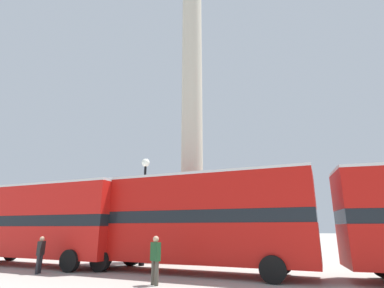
{
  "coord_description": "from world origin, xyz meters",
  "views": [
    {
      "loc": [
        6.07,
        -19.4,
        1.99
      ],
      "look_at": [
        0.0,
        0.0,
        7.68
      ],
      "focal_mm": 28.0,
      "sensor_mm": 36.0,
      "label": 1
    }
  ],
  "objects_px": {
    "monument_column": "(192,135)",
    "street_lamp": "(144,198)",
    "bus_a": "(41,220)",
    "bus_c": "(189,218)",
    "pedestrian_by_plinth": "(40,253)",
    "pedestrian_near_lamp": "(155,257)"
  },
  "relations": [
    {
      "from": "bus_c",
      "to": "pedestrian_by_plinth",
      "type": "distance_m",
      "value": 6.92
    },
    {
      "from": "monument_column",
      "to": "bus_a",
      "type": "bearing_deg",
      "value": -143.61
    },
    {
      "from": "bus_a",
      "to": "bus_c",
      "type": "height_order",
      "value": "bus_c"
    },
    {
      "from": "bus_a",
      "to": "street_lamp",
      "type": "bearing_deg",
      "value": 22.24
    },
    {
      "from": "bus_c",
      "to": "pedestrian_near_lamp",
      "type": "bearing_deg",
      "value": -88.67
    },
    {
      "from": "street_lamp",
      "to": "pedestrian_by_plinth",
      "type": "distance_m",
      "value": 5.77
    },
    {
      "from": "monument_column",
      "to": "street_lamp",
      "type": "relative_size",
      "value": 4.04
    },
    {
      "from": "pedestrian_by_plinth",
      "to": "pedestrian_near_lamp",
      "type": "bearing_deg",
      "value": -113.38
    },
    {
      "from": "bus_c",
      "to": "pedestrian_near_lamp",
      "type": "relative_size",
      "value": 6.81
    },
    {
      "from": "monument_column",
      "to": "bus_c",
      "type": "xyz_separation_m",
      "value": [
        1.55,
        -5.51,
        -5.88
      ]
    },
    {
      "from": "bus_a",
      "to": "street_lamp",
      "type": "distance_m",
      "value": 5.92
    },
    {
      "from": "street_lamp",
      "to": "pedestrian_near_lamp",
      "type": "bearing_deg",
      "value": -58.79
    },
    {
      "from": "bus_a",
      "to": "pedestrian_near_lamp",
      "type": "bearing_deg",
      "value": -15.91
    },
    {
      "from": "monument_column",
      "to": "pedestrian_near_lamp",
      "type": "xyz_separation_m",
      "value": [
        1.32,
        -8.7,
        -7.37
      ]
    },
    {
      "from": "pedestrian_by_plinth",
      "to": "bus_a",
      "type": "bearing_deg",
      "value": 32.38
    },
    {
      "from": "pedestrian_near_lamp",
      "to": "street_lamp",
      "type": "bearing_deg",
      "value": -26.28
    },
    {
      "from": "street_lamp",
      "to": "bus_c",
      "type": "bearing_deg",
      "value": -29.26
    },
    {
      "from": "monument_column",
      "to": "pedestrian_near_lamp",
      "type": "bearing_deg",
      "value": -81.39
    },
    {
      "from": "bus_a",
      "to": "pedestrian_by_plinth",
      "type": "distance_m",
      "value": 3.7
    },
    {
      "from": "pedestrian_by_plinth",
      "to": "street_lamp",
      "type": "bearing_deg",
      "value": -51.71
    },
    {
      "from": "monument_column",
      "to": "pedestrian_near_lamp",
      "type": "height_order",
      "value": "monument_column"
    },
    {
      "from": "bus_c",
      "to": "pedestrian_by_plinth",
      "type": "bearing_deg",
      "value": -155.64
    }
  ]
}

